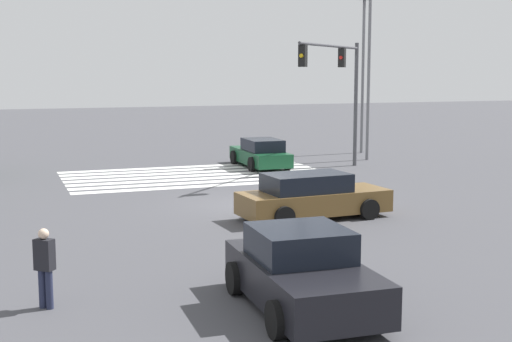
# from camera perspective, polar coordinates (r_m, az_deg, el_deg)

# --- Properties ---
(ground_plane) EXTENTS (130.93, 130.93, 0.00)m
(ground_plane) POSITION_cam_1_polar(r_m,az_deg,el_deg) (24.03, 0.00, -2.76)
(ground_plane) COLOR #47474C
(crosswalk_markings) EXTENTS (11.36, 6.30, 0.01)m
(crosswalk_markings) POSITION_cam_1_polar(r_m,az_deg,el_deg) (30.90, -4.64, -0.35)
(crosswalk_markings) COLOR silver
(crosswalk_markings) RESTS_ON ground_plane
(traffic_signal_mast) EXTENTS (5.29, 5.29, 5.78)m
(traffic_signal_mast) POSITION_cam_1_polar(r_m,az_deg,el_deg) (31.78, 6.77, 7.51)
(traffic_signal_mast) COLOR #47474C
(traffic_signal_mast) RESTS_ON ground_plane
(car_1) EXTENTS (2.01, 4.54, 1.35)m
(car_1) POSITION_cam_1_polar(r_m,az_deg,el_deg) (33.37, 0.37, 1.39)
(car_1) COLOR #144728
(car_1) RESTS_ON ground_plane
(car_2) EXTENTS (4.74, 2.18, 1.40)m
(car_2) POSITION_cam_1_polar(r_m,az_deg,el_deg) (21.90, 4.50, -2.07)
(car_2) COLOR brown
(car_2) RESTS_ON ground_plane
(car_3) EXTENTS (2.30, 4.18, 1.55)m
(car_3) POSITION_cam_1_polar(r_m,az_deg,el_deg) (13.68, 3.72, -8.12)
(car_3) COLOR black
(car_3) RESTS_ON ground_plane
(pedestrian) EXTENTS (0.42, 0.40, 1.56)m
(pedestrian) POSITION_cam_1_polar(r_m,az_deg,el_deg) (14.20, -16.54, -7.18)
(pedestrian) COLOR #232842
(pedestrian) RESTS_ON ground_plane
(street_light_pole_a) EXTENTS (0.80, 0.36, 8.45)m
(street_light_pole_a) POSITION_cam_1_polar(r_m,az_deg,el_deg) (39.43, 8.57, 8.73)
(street_light_pole_a) COLOR slate
(street_light_pole_a) RESTS_ON ground_plane
(street_light_pole_b) EXTENTS (0.80, 0.36, 9.69)m
(street_light_pole_b) POSITION_cam_1_polar(r_m,az_deg,el_deg) (36.36, 9.06, 9.80)
(street_light_pole_b) COLOR slate
(street_light_pole_b) RESTS_ON ground_plane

